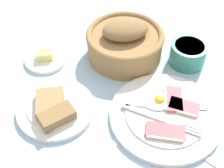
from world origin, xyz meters
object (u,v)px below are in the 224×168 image
at_px(bread_plate, 55,108).
at_px(bread_basket, 125,42).
at_px(sugar_cup, 188,53).
at_px(butter_dish, 46,58).
at_px(breakfast_plate, 166,114).

relative_size(bread_plate, bread_basket, 0.88).
relative_size(sugar_cup, butter_dish, 0.84).
bearing_deg(bread_basket, sugar_cup, -6.07).
bearing_deg(butter_dish, breakfast_plate, -28.74).
bearing_deg(bread_plate, sugar_cup, 30.59).
bearing_deg(butter_dish, sugar_cup, 2.60).
distance_m(breakfast_plate, bread_plate, 0.25).
bearing_deg(bread_plate, bread_basket, 53.50).
height_order(bread_plate, butter_dish, bread_plate).
bearing_deg(sugar_cup, breakfast_plate, -109.30).
bearing_deg(sugar_cup, bread_plate, -149.41).
bearing_deg(bread_basket, bread_plate, -126.50).
relative_size(breakfast_plate, bread_plate, 1.41).
bearing_deg(breakfast_plate, bread_plate, -179.89).
relative_size(sugar_cup, bread_basket, 0.46).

